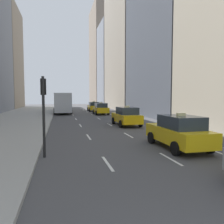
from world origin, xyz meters
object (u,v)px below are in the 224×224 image
Objects in this scene: taxi_lead at (126,116)px; taxi_second at (94,107)px; taxi_fourth at (179,132)px; traffic_light_pole at (44,103)px; city_bus at (63,102)px; taxi_third at (101,109)px.

taxi_second is (0.00, 20.43, 0.00)m from taxi_lead.
taxi_fourth is 6.92m from traffic_light_pole.
traffic_light_pole reaches higher than city_bus.
city_bus reaches higher than taxi_lead.
taxi_lead is 0.38× the size of city_bus.
taxi_second is at bearing 90.00° from taxi_fourth.
taxi_fourth is (0.00, -9.26, 0.00)m from taxi_lead.
taxi_second is at bearing 21.03° from city_bus.
taxi_fourth is 28.11m from city_bus.
taxi_second is 7.24m from taxi_third.
city_bus is (-5.61, 27.53, 0.91)m from taxi_fourth.
taxi_lead is 1.00× the size of taxi_second.
city_bus is 3.23× the size of traffic_light_pole.
traffic_light_pole reaches higher than taxi_lead.
taxi_fourth is (0.00, -22.45, 0.00)m from taxi_third.
taxi_third is (0.00, 13.19, 0.00)m from taxi_lead.
taxi_second and taxi_third have the same top height.
taxi_second is 1.00× the size of taxi_third.
taxi_lead is at bearing -72.92° from city_bus.
taxi_lead and taxi_third have the same top height.
city_bus is at bearing 137.85° from taxi_third.
taxi_fourth is at bearing -90.00° from taxi_second.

